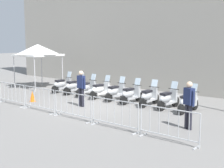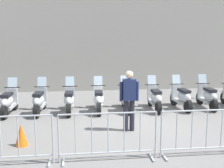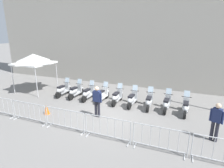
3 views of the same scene
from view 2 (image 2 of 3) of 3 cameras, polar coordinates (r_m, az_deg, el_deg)
ground_plane at (r=8.23m, az=5.37°, el=-8.97°), size 120.00×120.00×0.00m
motorcycle_0 at (r=10.00m, az=-21.04°, el=-3.59°), size 0.56×1.72×1.24m
motorcycle_1 at (r=9.82m, az=-15.11°, el=-3.51°), size 0.56×1.73×1.24m
motorcycle_2 at (r=9.69m, az=-9.01°, el=-3.47°), size 0.56×1.72×1.24m
motorcycle_3 at (r=9.74m, az=-2.87°, el=-3.31°), size 0.56×1.72×1.24m
motorcycle_4 at (r=9.88m, az=3.17°, el=-3.12°), size 0.56×1.72×1.24m
motorcycle_5 at (r=10.06m, az=9.07°, el=-3.01°), size 0.56×1.72×1.24m
motorcycle_6 at (r=10.43m, az=14.56°, el=-2.75°), size 0.56×1.73×1.24m
motorcycle_7 at (r=10.87m, az=19.60°, el=-2.51°), size 0.56×1.72×1.24m
barrier_segment_1 at (r=6.05m, az=-22.49°, el=-11.20°), size 2.12×0.45×1.07m
barrier_segment_2 at (r=5.84m, az=-0.81°, el=-11.20°), size 2.12×0.45×1.07m
barrier_segment_3 at (r=6.44m, az=19.40°, el=-9.79°), size 2.12×0.45×1.07m
officer_near_row_end at (r=7.61m, az=3.66°, el=-2.81°), size 0.55×0.22×1.73m
traffic_cone at (r=7.07m, az=-18.67°, el=-10.16°), size 0.32×0.32×0.55m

